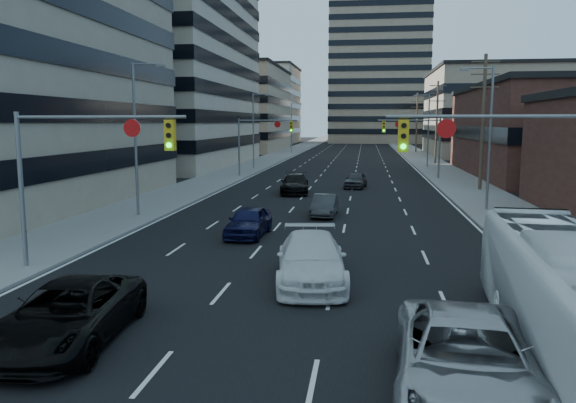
# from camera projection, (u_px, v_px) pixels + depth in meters

# --- Properties ---
(ground) EXTENTS (400.00, 400.00, 0.00)m
(ground) POSITION_uv_depth(u_px,v_px,m) (231.00, 379.00, 12.38)
(ground) COLOR black
(ground) RESTS_ON ground
(road_surface) EXTENTS (18.00, 300.00, 0.02)m
(road_surface) POSITION_uv_depth(u_px,v_px,m) (354.00, 145.00, 139.89)
(road_surface) COLOR black
(road_surface) RESTS_ON ground
(sidewalk_left) EXTENTS (5.00, 300.00, 0.15)m
(sidewalk_left) POSITION_uv_depth(u_px,v_px,m) (308.00, 144.00, 141.43)
(sidewalk_left) COLOR slate
(sidewalk_left) RESTS_ON ground
(sidewalk_right) EXTENTS (5.00, 300.00, 0.15)m
(sidewalk_right) POSITION_uv_depth(u_px,v_px,m) (401.00, 145.00, 138.33)
(sidewalk_right) COLOR slate
(sidewalk_right) RESTS_ON ground
(office_left_mid) EXTENTS (26.00, 34.00, 28.00)m
(office_left_mid) POSITION_uv_depth(u_px,v_px,m) (136.00, 57.00, 72.91)
(office_left_mid) COLOR #ADA089
(office_left_mid) RESTS_ON ground
(office_left_far) EXTENTS (20.00, 30.00, 16.00)m
(office_left_far) POSITION_uv_depth(u_px,v_px,m) (231.00, 110.00, 112.58)
(office_left_far) COLOR gray
(office_left_far) RESTS_ON ground
(storefront_right_mid) EXTENTS (20.00, 30.00, 9.00)m
(storefront_right_mid) POSITION_uv_depth(u_px,v_px,m) (574.00, 133.00, 57.55)
(storefront_right_mid) COLOR #472119
(storefront_right_mid) RESTS_ON ground
(office_right_far) EXTENTS (22.00, 28.00, 14.00)m
(office_right_far) POSITION_uv_depth(u_px,v_px,m) (499.00, 114.00, 94.34)
(office_right_far) COLOR gray
(office_right_far) RESTS_ON ground
(apartment_tower) EXTENTS (26.00, 26.00, 58.00)m
(apartment_tower) POSITION_uv_depth(u_px,v_px,m) (379.00, 37.00, 154.63)
(apartment_tower) COLOR gray
(apartment_tower) RESTS_ON ground
(bg_block_left) EXTENTS (24.00, 24.00, 20.00)m
(bg_block_left) POSITION_uv_depth(u_px,v_px,m) (252.00, 106.00, 152.08)
(bg_block_left) COLOR #ADA089
(bg_block_left) RESTS_ON ground
(bg_block_right) EXTENTS (22.00, 22.00, 12.00)m
(bg_block_right) POSITION_uv_depth(u_px,v_px,m) (488.00, 121.00, 134.73)
(bg_block_right) COLOR gray
(bg_block_right) RESTS_ON ground
(signal_near_left) EXTENTS (6.59, 0.33, 6.00)m
(signal_near_left) POSITION_uv_depth(u_px,v_px,m) (83.00, 157.00, 20.62)
(signal_near_left) COLOR slate
(signal_near_left) RESTS_ON ground
(signal_near_right) EXTENTS (6.59, 0.33, 6.00)m
(signal_near_right) POSITION_uv_depth(u_px,v_px,m) (505.00, 161.00, 18.61)
(signal_near_right) COLOR slate
(signal_near_right) RESTS_ON ground
(signal_far_left) EXTENTS (6.09, 0.33, 6.00)m
(signal_far_left) POSITION_uv_depth(u_px,v_px,m) (261.00, 135.00, 56.95)
(signal_far_left) COLOR slate
(signal_far_left) RESTS_ON ground
(signal_far_right) EXTENTS (6.09, 0.33, 6.00)m
(signal_far_right) POSITION_uv_depth(u_px,v_px,m) (416.00, 136.00, 54.87)
(signal_far_right) COLOR slate
(signal_far_right) RESTS_ON ground
(utility_pole_block) EXTENTS (2.20, 0.28, 11.00)m
(utility_pole_block) POSITION_uv_depth(u_px,v_px,m) (483.00, 120.00, 45.23)
(utility_pole_block) COLOR #4C3D2D
(utility_pole_block) RESTS_ON ground
(utility_pole_midblock) EXTENTS (2.20, 0.28, 11.00)m
(utility_pole_midblock) POSITION_uv_depth(u_px,v_px,m) (437.00, 121.00, 74.66)
(utility_pole_midblock) COLOR #4C3D2D
(utility_pole_midblock) RESTS_ON ground
(utility_pole_distant) EXTENTS (2.20, 0.28, 11.00)m
(utility_pole_distant) POSITION_uv_depth(u_px,v_px,m) (417.00, 121.00, 104.08)
(utility_pole_distant) COLOR #4C3D2D
(utility_pole_distant) RESTS_ON ground
(streetlight_left_near) EXTENTS (2.03, 0.22, 9.00)m
(streetlight_left_near) POSITION_uv_depth(u_px,v_px,m) (138.00, 132.00, 32.68)
(streetlight_left_near) COLOR slate
(streetlight_left_near) RESTS_ON ground
(streetlight_left_mid) EXTENTS (2.03, 0.22, 9.00)m
(streetlight_left_mid) POSITION_uv_depth(u_px,v_px,m) (255.00, 127.00, 67.01)
(streetlight_left_mid) COLOR slate
(streetlight_left_mid) RESTS_ON ground
(streetlight_left_far) EXTENTS (2.03, 0.22, 9.00)m
(streetlight_left_far) POSITION_uv_depth(u_px,v_px,m) (292.00, 125.00, 101.34)
(streetlight_left_far) COLOR slate
(streetlight_left_far) RESTS_ON ground
(streetlight_right_near) EXTENTS (2.03, 0.22, 9.00)m
(streetlight_right_near) POSITION_uv_depth(u_px,v_px,m) (488.00, 131.00, 34.79)
(streetlight_right_near) COLOR slate
(streetlight_right_near) RESTS_ON ground
(streetlight_right_far) EXTENTS (2.03, 0.22, 9.00)m
(streetlight_right_far) POSITION_uv_depth(u_px,v_px,m) (427.00, 127.00, 69.13)
(streetlight_right_far) COLOR slate
(streetlight_right_far) RESTS_ON ground
(black_pickup) EXTENTS (3.01, 5.79, 1.56)m
(black_pickup) POSITION_uv_depth(u_px,v_px,m) (68.00, 314.00, 14.27)
(black_pickup) COLOR black
(black_pickup) RESTS_ON ground
(white_van) EXTENTS (3.03, 6.04, 1.68)m
(white_van) POSITION_uv_depth(u_px,v_px,m) (311.00, 259.00, 19.66)
(white_van) COLOR silver
(white_van) RESTS_ON ground
(silver_suv) EXTENTS (3.25, 6.30, 1.70)m
(silver_suv) POSITION_uv_depth(u_px,v_px,m) (466.00, 360.00, 11.33)
(silver_suv) COLOR #A8A8AC
(silver_suv) RESTS_ON ground
(transit_bus) EXTENTS (3.28, 11.06, 3.04)m
(transit_bus) POSITION_uv_depth(u_px,v_px,m) (568.00, 296.00, 13.32)
(transit_bus) COLOR white
(transit_bus) RESTS_ON ground
(sedan_blue) EXTENTS (1.93, 4.41, 1.48)m
(sedan_blue) POSITION_uv_depth(u_px,v_px,m) (249.00, 222.00, 27.75)
(sedan_blue) COLOR #0D0F34
(sedan_blue) RESTS_ON ground
(sedan_grey_center) EXTENTS (1.50, 3.95, 1.29)m
(sedan_grey_center) POSITION_uv_depth(u_px,v_px,m) (325.00, 206.00, 33.73)
(sedan_grey_center) COLOR #2F2F31
(sedan_grey_center) RESTS_ON ground
(sedan_black_far) EXTENTS (2.68, 5.52, 1.55)m
(sedan_black_far) POSITION_uv_depth(u_px,v_px,m) (295.00, 184.00, 44.42)
(sedan_black_far) COLOR black
(sedan_black_far) RESTS_ON ground
(sedan_grey_right) EXTENTS (2.14, 4.30, 1.41)m
(sedan_grey_right) POSITION_uv_depth(u_px,v_px,m) (356.00, 180.00, 48.23)
(sedan_grey_right) COLOR #353638
(sedan_grey_right) RESTS_ON ground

